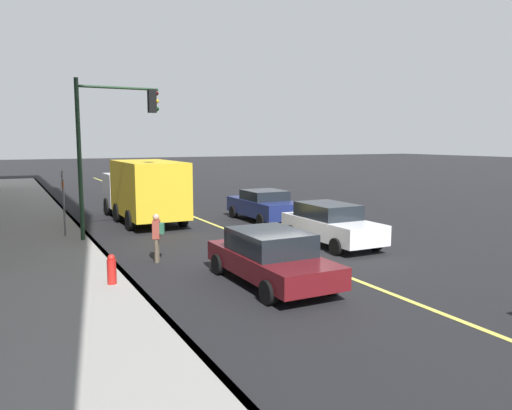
# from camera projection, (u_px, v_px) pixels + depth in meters

# --- Properties ---
(ground) EXTENTS (200.00, 200.00, 0.00)m
(ground) POSITION_uv_depth(u_px,v_px,m) (288.00, 254.00, 17.23)
(ground) COLOR black
(sidewalk_slab) EXTENTS (80.00, 3.53, 0.15)m
(sidewalk_slab) POSITION_uv_depth(u_px,v_px,m) (59.00, 278.00, 13.88)
(sidewalk_slab) COLOR gray
(sidewalk_slab) RESTS_ON ground
(curb_edge) EXTENTS (80.00, 0.16, 0.15)m
(curb_edge) POSITION_uv_depth(u_px,v_px,m) (120.00, 271.00, 14.64)
(curb_edge) COLOR slate
(curb_edge) RESTS_ON ground
(lane_stripe_center) EXTENTS (80.00, 0.16, 0.01)m
(lane_stripe_center) POSITION_uv_depth(u_px,v_px,m) (288.00, 254.00, 17.23)
(lane_stripe_center) COLOR #D8CC4C
(lane_stripe_center) RESTS_ON ground
(car_navy) EXTENTS (4.56, 2.12, 1.50)m
(car_navy) POSITION_uv_depth(u_px,v_px,m) (264.00, 205.00, 24.22)
(car_navy) COLOR navy
(car_navy) RESTS_ON ground
(car_maroon) EXTENTS (4.62, 2.04, 1.46)m
(car_maroon) POSITION_uv_depth(u_px,v_px,m) (271.00, 257.00, 13.56)
(car_maroon) COLOR #591116
(car_maroon) RESTS_ON ground
(car_white) EXTENTS (4.46, 1.92, 1.54)m
(car_white) POSITION_uv_depth(u_px,v_px,m) (331.00, 224.00, 18.63)
(car_white) COLOR silver
(car_white) RESTS_ON ground
(truck_yellow) EXTENTS (7.39, 2.65, 2.93)m
(truck_yellow) POSITION_uv_depth(u_px,v_px,m) (144.00, 189.00, 23.89)
(truck_yellow) COLOR silver
(truck_yellow) RESTS_ON ground
(pedestrian_with_backpack) EXTENTS (0.43, 0.45, 1.57)m
(pedestrian_with_backpack) POSITION_uv_depth(u_px,v_px,m) (157.00, 234.00, 15.96)
(pedestrian_with_backpack) COLOR brown
(pedestrian_with_backpack) RESTS_ON ground
(traffic_light_mast) EXTENTS (0.28, 3.15, 6.16)m
(traffic_light_mast) POSITION_uv_depth(u_px,v_px,m) (109.00, 133.00, 18.92)
(traffic_light_mast) COLOR #1E3823
(traffic_light_mast) RESTS_ON ground
(street_sign_post) EXTENTS (0.60, 0.08, 2.73)m
(street_sign_post) POSITION_uv_depth(u_px,v_px,m) (64.00, 199.00, 19.55)
(street_sign_post) COLOR slate
(street_sign_post) RESTS_ON ground
(fire_hydrant) EXTENTS (0.24, 0.24, 0.94)m
(fire_hydrant) POSITION_uv_depth(u_px,v_px,m) (112.00, 272.00, 13.05)
(fire_hydrant) COLOR red
(fire_hydrant) RESTS_ON ground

